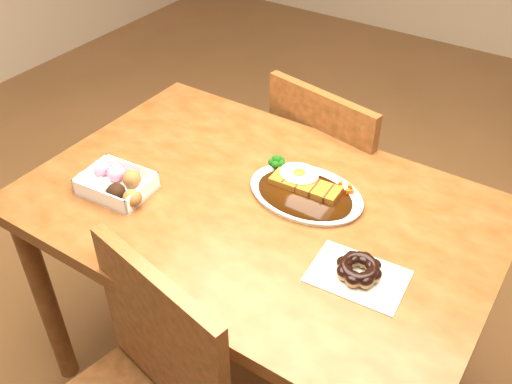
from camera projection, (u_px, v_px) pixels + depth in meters
The scene contains 6 objects.
ground at pixel (257, 374), 1.93m from camera, with size 6.00×6.00×0.00m, color brown.
table at pixel (257, 232), 1.53m from camera, with size 1.20×0.80×0.75m.
chair_far at pixel (337, 180), 1.99m from camera, with size 0.49×0.49×0.87m.
katsu_curry_plate at pixel (305, 190), 1.48m from camera, with size 0.31×0.22×0.06m.
donut_box at pixel (115, 183), 1.49m from camera, with size 0.21×0.15×0.05m.
pon_de_ring at pixel (359, 270), 1.25m from camera, with size 0.22×0.16×0.04m.
Camera 1 is at (0.62, -0.94, 1.68)m, focal length 40.00 mm.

